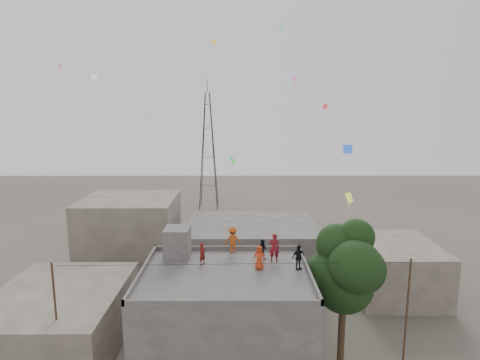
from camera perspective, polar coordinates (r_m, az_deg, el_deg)
The scene contains 17 objects.
main_building at distance 25.73m, azimuth -2.05°, elevation -19.37°, with size 10.00×8.00×6.10m.
parapet at distance 24.30m, azimuth -2.10°, elevation -12.81°, with size 10.00×8.00×0.30m.
stair_head_box at distance 26.71m, azimuth -8.88°, elevation -8.80°, with size 1.60×1.80×2.00m, color #494644.
neighbor_west at distance 30.36m, azimuth -24.23°, elevation -17.67°, with size 8.00×10.00×4.00m, color #585046.
neighbor_north at distance 38.71m, azimuth 1.65°, elevation -9.76°, with size 12.00×9.00×5.00m, color #494644.
neighbor_northwest at distance 41.68m, azimuth -15.30°, elevation -7.20°, with size 9.00×8.00×7.00m, color #585046.
neighbor_east at distance 37.47m, azimuth 20.92°, elevation -11.66°, with size 7.00×8.00×4.40m, color #585046.
tree at distance 25.74m, azimuth 14.97°, elevation -12.16°, with size 4.90×4.60×9.10m.
utility_line at distance 24.25m, azimuth -0.91°, elevation -19.25°, with size 20.12×0.62×7.40m.
transmission_tower at distance 62.88m, azimuth -4.55°, elevation 4.16°, with size 2.97×2.97×20.01m.
person_red_adult at distance 25.86m, azimuth 4.88°, elevation -9.54°, with size 0.67×0.44×1.85m, color maroon.
person_orange_child at distance 24.69m, azimuth 2.76°, elevation -10.94°, with size 0.72×0.47×1.48m, color red.
person_dark_child at distance 26.38m, azimuth 3.19°, elevation -9.75°, with size 0.63×0.49×1.29m, color black.
person_dark_adult at distance 24.87m, azimuth 8.31°, elevation -10.80°, with size 0.91×0.38×1.55m, color black.
person_orange_adult at distance 27.20m, azimuth -1.07°, elevation -8.53°, with size 1.17×0.67×1.80m, color #AF4314.
person_red_child at distance 25.50m, azimuth -5.36°, elevation -10.40°, with size 0.50×0.33×1.38m, color #63120F.
kites at distance 29.31m, azimuth 0.79°, elevation 10.72°, with size 20.52×17.07×12.96m.
Camera 1 is at (0.81, -22.33, 15.80)m, focal length 30.00 mm.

